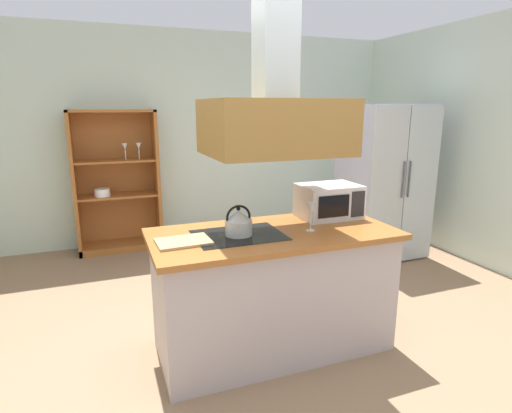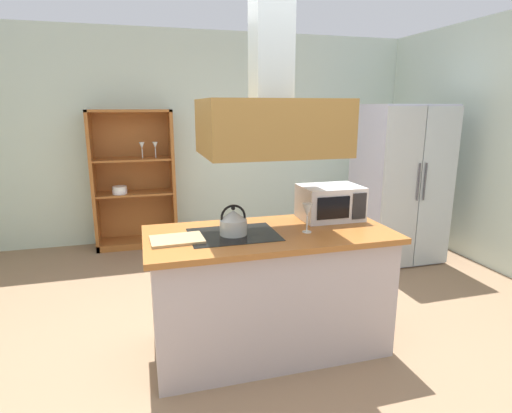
% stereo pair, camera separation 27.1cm
% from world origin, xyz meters
% --- Properties ---
extents(ground_plane, '(7.80, 7.80, 0.00)m').
position_xyz_m(ground_plane, '(0.00, 0.00, 0.00)').
color(ground_plane, '#8E6E51').
extents(wall_back, '(6.00, 0.12, 2.70)m').
position_xyz_m(wall_back, '(0.00, 3.00, 1.35)').
color(wall_back, silver).
rests_on(wall_back, ground).
extents(kitchen_island, '(1.73, 0.81, 0.90)m').
position_xyz_m(kitchen_island, '(0.11, 0.05, 0.45)').
color(kitchen_island, '#B8AAA9').
rests_on(kitchen_island, ground).
extents(range_hood, '(0.90, 0.70, 1.26)m').
position_xyz_m(range_hood, '(0.11, 0.05, 1.74)').
color(range_hood, olive).
extents(refrigerator, '(0.90, 0.78, 1.78)m').
position_xyz_m(refrigerator, '(2.12, 1.46, 0.89)').
color(refrigerator, '#AFB1C7').
rests_on(refrigerator, ground).
extents(dish_cabinet, '(1.00, 0.40, 1.72)m').
position_xyz_m(dish_cabinet, '(-0.83, 2.78, 0.76)').
color(dish_cabinet, '#9D5A27').
rests_on(dish_cabinet, ground).
extents(kettle, '(0.19, 0.19, 0.21)m').
position_xyz_m(kettle, '(-0.15, 0.05, 0.99)').
color(kettle, beige).
rests_on(kettle, kitchen_island).
extents(cutting_board, '(0.35, 0.25, 0.02)m').
position_xyz_m(cutting_board, '(-0.54, 0.02, 0.91)').
color(cutting_board, tan).
rests_on(cutting_board, kitchen_island).
extents(microwave, '(0.46, 0.35, 0.26)m').
position_xyz_m(microwave, '(0.67, 0.26, 1.03)').
color(microwave, silver).
rests_on(microwave, kitchen_island).
extents(wine_glass_on_counter, '(0.08, 0.08, 0.21)m').
position_xyz_m(wine_glass_on_counter, '(0.35, -0.03, 1.05)').
color(wine_glass_on_counter, silver).
rests_on(wine_glass_on_counter, kitchen_island).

